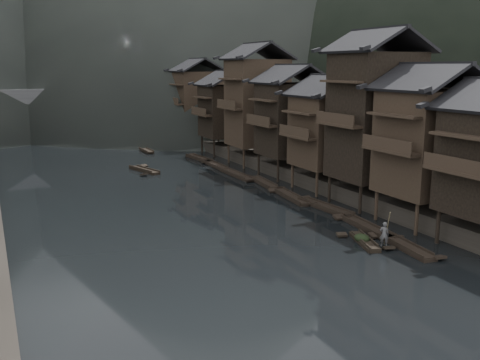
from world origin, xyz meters
TOP-DOWN VIEW (x-y plane):
  - water at (0.00, 0.00)m, footprint 300.00×300.00m
  - right_bank at (35.00, 40.00)m, footprint 40.00×200.00m
  - stilt_houses at (17.28, 19.54)m, footprint 9.00×67.60m
  - moored_sampans at (11.59, 15.52)m, footprint 2.79×48.79m
  - midriver_boats at (4.22, 44.28)m, footprint 6.47×31.75m
  - stone_bridge at (-0.00, 72.00)m, footprint 40.00×6.00m
  - hero_sampan at (9.28, -3.32)m, footprint 2.22×4.70m
  - cargo_heap at (9.21, -3.11)m, footprint 1.03×1.35m
  - boatman at (9.78, -4.87)m, footprint 0.80×0.75m
  - bamboo_pole at (9.98, -4.87)m, footprint 1.40×2.08m

SIDE VIEW (x-z plane):
  - water at x=0.00m, z-range 0.00..0.00m
  - midriver_boats at x=4.22m, z-range -0.02..0.43m
  - hero_sampan at x=9.28m, z-range -0.01..0.42m
  - moored_sampans at x=11.59m, z-range -0.03..0.44m
  - cargo_heap at x=9.21m, z-range 0.43..1.05m
  - right_bank at x=35.00m, z-range 0.00..1.80m
  - boatman at x=9.78m, z-range 0.43..2.26m
  - bamboo_pole at x=9.98m, z-range 2.26..5.83m
  - stone_bridge at x=0.00m, z-range 0.61..9.61m
  - stilt_houses at x=17.28m, z-range 0.53..17.14m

